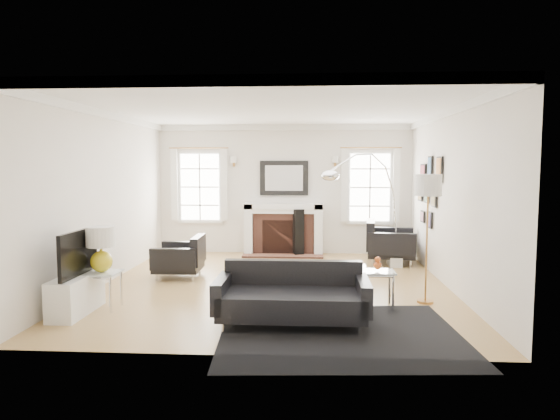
# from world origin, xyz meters

# --- Properties ---
(floor) EXTENTS (6.00, 6.00, 0.00)m
(floor) POSITION_xyz_m (0.00, 0.00, 0.00)
(floor) COLOR #AA8247
(floor) RESTS_ON ground
(back_wall) EXTENTS (5.50, 0.04, 2.80)m
(back_wall) POSITION_xyz_m (0.00, 3.00, 1.40)
(back_wall) COLOR silver
(back_wall) RESTS_ON floor
(front_wall) EXTENTS (5.50, 0.04, 2.80)m
(front_wall) POSITION_xyz_m (0.00, -3.00, 1.40)
(front_wall) COLOR silver
(front_wall) RESTS_ON floor
(left_wall) EXTENTS (0.04, 6.00, 2.80)m
(left_wall) POSITION_xyz_m (-2.75, 0.00, 1.40)
(left_wall) COLOR silver
(left_wall) RESTS_ON floor
(right_wall) EXTENTS (0.04, 6.00, 2.80)m
(right_wall) POSITION_xyz_m (2.75, 0.00, 1.40)
(right_wall) COLOR silver
(right_wall) RESTS_ON floor
(ceiling) EXTENTS (5.50, 6.00, 0.02)m
(ceiling) POSITION_xyz_m (0.00, 0.00, 2.80)
(ceiling) COLOR white
(ceiling) RESTS_ON back_wall
(crown_molding) EXTENTS (5.50, 6.00, 0.12)m
(crown_molding) POSITION_xyz_m (0.00, 0.00, 2.74)
(crown_molding) COLOR white
(crown_molding) RESTS_ON back_wall
(fireplace) EXTENTS (1.70, 0.69, 1.11)m
(fireplace) POSITION_xyz_m (0.00, 2.79, 0.54)
(fireplace) COLOR white
(fireplace) RESTS_ON floor
(mantel_mirror) EXTENTS (1.05, 0.07, 0.75)m
(mantel_mirror) POSITION_xyz_m (0.00, 2.95, 1.65)
(mantel_mirror) COLOR black
(mantel_mirror) RESTS_ON back_wall
(window_left) EXTENTS (1.24, 0.15, 1.62)m
(window_left) POSITION_xyz_m (-1.85, 2.95, 1.46)
(window_left) COLOR white
(window_left) RESTS_ON back_wall
(window_right) EXTENTS (1.24, 0.15, 1.62)m
(window_right) POSITION_xyz_m (1.85, 2.95, 1.46)
(window_right) COLOR white
(window_right) RESTS_ON back_wall
(gallery_wall) EXTENTS (0.04, 1.73, 1.29)m
(gallery_wall) POSITION_xyz_m (2.72, 1.30, 1.53)
(gallery_wall) COLOR black
(gallery_wall) RESTS_ON right_wall
(tv_unit) EXTENTS (0.35, 1.00, 1.09)m
(tv_unit) POSITION_xyz_m (-2.44, -1.70, 0.33)
(tv_unit) COLOR white
(tv_unit) RESTS_ON floor
(area_rug) EXTENTS (2.87, 2.45, 0.01)m
(area_rug) POSITION_xyz_m (0.93, -2.30, 0.01)
(area_rug) COLOR black
(area_rug) RESTS_ON floor
(sofa) EXTENTS (1.84, 0.85, 0.60)m
(sofa) POSITION_xyz_m (0.37, -1.93, 0.33)
(sofa) COLOR black
(sofa) RESTS_ON floor
(armchair_left) EXTENTS (0.81, 0.90, 0.59)m
(armchair_left) POSITION_xyz_m (-1.63, 0.49, 0.33)
(armchair_left) COLOR black
(armchair_left) RESTS_ON floor
(armchair_right) EXTENTS (1.04, 1.13, 0.69)m
(armchair_right) POSITION_xyz_m (2.10, 1.96, 0.38)
(armchair_right) COLOR black
(armchair_right) RESTS_ON floor
(coffee_table) EXTENTS (0.82, 0.82, 0.36)m
(coffee_table) POSITION_xyz_m (1.04, -0.38, 0.33)
(coffee_table) COLOR silver
(coffee_table) RESTS_ON floor
(side_table_left) EXTENTS (0.46, 0.46, 0.50)m
(side_table_left) POSITION_xyz_m (-2.20, -1.47, 0.40)
(side_table_left) COLOR silver
(side_table_left) RESTS_ON floor
(nesting_table) EXTENTS (0.46, 0.39, 0.51)m
(nesting_table) POSITION_xyz_m (1.49, -1.19, 0.39)
(nesting_table) COLOR silver
(nesting_table) RESTS_ON floor
(gourd_lamp) EXTENTS (0.38, 0.38, 0.61)m
(gourd_lamp) POSITION_xyz_m (-2.20, -1.47, 0.85)
(gourd_lamp) COLOR gold
(gourd_lamp) RESTS_ON side_table_left
(orange_vase) EXTENTS (0.11, 0.11, 0.18)m
(orange_vase) POSITION_xyz_m (1.49, -1.19, 0.60)
(orange_vase) COLOR #D1541A
(orange_vase) RESTS_ON nesting_table
(arc_floor_lamp) EXTENTS (1.57, 1.45, 2.22)m
(arc_floor_lamp) POSITION_xyz_m (1.55, 1.11, 1.20)
(arc_floor_lamp) COLOR white
(arc_floor_lamp) RESTS_ON floor
(stick_floor_lamp) EXTENTS (0.36, 0.36, 1.80)m
(stick_floor_lamp) POSITION_xyz_m (2.20, -0.89, 1.56)
(stick_floor_lamp) COLOR #B07C3D
(stick_floor_lamp) RESTS_ON floor
(speaker_tower) EXTENTS (0.26, 0.26, 1.00)m
(speaker_tower) POSITION_xyz_m (0.32, 2.65, 0.50)
(speaker_tower) COLOR black
(speaker_tower) RESTS_ON floor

